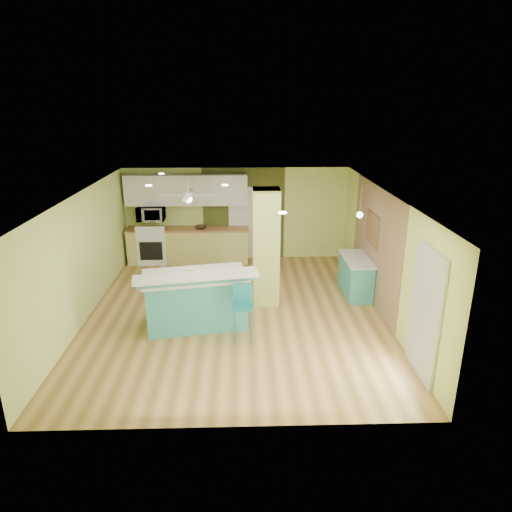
{
  "coord_description": "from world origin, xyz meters",
  "views": [
    {
      "loc": [
        0.15,
        -8.59,
        4.2
      ],
      "look_at": [
        0.44,
        0.4,
        1.1
      ],
      "focal_mm": 32.0,
      "sensor_mm": 36.0,
      "label": 1
    }
  ],
  "objects_px": {
    "side_counter": "(355,276)",
    "fruit_bowl": "(201,227)",
    "canister": "(191,273)",
    "bar_stool": "(243,304)",
    "peninsula": "(196,298)"
  },
  "relations": [
    {
      "from": "bar_stool",
      "to": "canister",
      "type": "xyz_separation_m",
      "value": [
        -0.97,
        0.52,
        0.41
      ]
    },
    {
      "from": "side_counter",
      "to": "canister",
      "type": "xyz_separation_m",
      "value": [
        -3.52,
        -1.51,
        0.7
      ]
    },
    {
      "from": "side_counter",
      "to": "fruit_bowl",
      "type": "xyz_separation_m",
      "value": [
        -3.65,
        2.24,
        0.55
      ]
    },
    {
      "from": "side_counter",
      "to": "fruit_bowl",
      "type": "relative_size",
      "value": 4.29
    },
    {
      "from": "bar_stool",
      "to": "fruit_bowl",
      "type": "bearing_deg",
      "value": 105.15
    },
    {
      "from": "fruit_bowl",
      "to": "peninsula",
      "type": "bearing_deg",
      "value": -87.06
    },
    {
      "from": "bar_stool",
      "to": "fruit_bowl",
      "type": "relative_size",
      "value": 3.49
    },
    {
      "from": "fruit_bowl",
      "to": "canister",
      "type": "height_order",
      "value": "canister"
    },
    {
      "from": "bar_stool",
      "to": "fruit_bowl",
      "type": "height_order",
      "value": "bar_stool"
    },
    {
      "from": "peninsula",
      "to": "fruit_bowl",
      "type": "distance_m",
      "value": 3.68
    },
    {
      "from": "bar_stool",
      "to": "canister",
      "type": "relative_size",
      "value": 6.45
    },
    {
      "from": "side_counter",
      "to": "fruit_bowl",
      "type": "height_order",
      "value": "fruit_bowl"
    },
    {
      "from": "peninsula",
      "to": "canister",
      "type": "distance_m",
      "value": 0.58
    },
    {
      "from": "bar_stool",
      "to": "peninsula",
      "type": "bearing_deg",
      "value": 146.51
    },
    {
      "from": "bar_stool",
      "to": "side_counter",
      "type": "height_order",
      "value": "bar_stool"
    }
  ]
}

